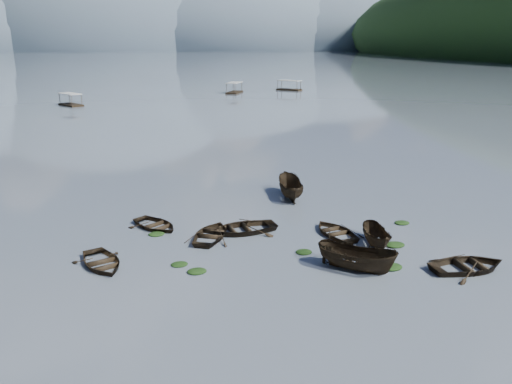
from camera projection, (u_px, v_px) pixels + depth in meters
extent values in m
plane|color=#535D68|center=(307.00, 294.00, 25.84)|extent=(2400.00, 2400.00, 0.00)
ellipsoid|color=#475666|center=(108.00, 49.00, 853.80)|extent=(520.00, 520.00, 340.00)
ellipsoid|color=#475666|center=(223.00, 49.00, 895.89)|extent=(520.00, 520.00, 260.00)
ellipsoid|color=#475666|center=(318.00, 49.00, 933.77)|extent=(520.00, 520.00, 220.00)
imported|color=black|center=(102.00, 266.00, 29.10)|extent=(4.14, 4.84, 0.84)
imported|color=black|center=(212.00, 237.00, 33.36)|extent=(4.55, 5.11, 0.87)
imported|color=black|center=(356.00, 270.00, 28.55)|extent=(4.68, 4.40, 1.81)
imported|color=black|center=(336.00, 234.00, 33.87)|extent=(3.64, 4.52, 0.83)
imported|color=black|center=(468.00, 270.00, 28.57)|extent=(4.61, 3.33, 0.94)
imported|color=black|center=(376.00, 245.00, 32.02)|extent=(2.09, 4.00, 1.47)
imported|color=black|center=(156.00, 228.00, 35.07)|extent=(4.62, 4.89, 0.82)
imported|color=black|center=(243.00, 232.00, 34.30)|extent=(5.10, 3.93, 0.98)
imported|color=black|center=(290.00, 197.00, 41.90)|extent=(2.45, 5.10, 1.89)
ellipsoid|color=black|center=(179.00, 265.00, 29.19)|extent=(1.00, 0.82, 0.22)
ellipsoid|color=black|center=(197.00, 272.00, 28.29)|extent=(1.11, 0.89, 0.25)
ellipsoid|color=black|center=(391.00, 268.00, 28.80)|extent=(1.35, 1.08, 0.29)
ellipsoid|color=black|center=(304.00, 253.00, 30.90)|extent=(1.03, 0.87, 0.23)
ellipsoid|color=black|center=(395.00, 246.00, 31.96)|extent=(1.27, 1.00, 0.26)
ellipsoid|color=black|center=(157.00, 235.00, 33.76)|extent=(1.10, 0.89, 0.23)
ellipsoid|color=black|center=(234.00, 234.00, 33.83)|extent=(0.88, 0.73, 0.18)
ellipsoid|color=black|center=(402.00, 224.00, 35.85)|extent=(1.09, 0.88, 0.24)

